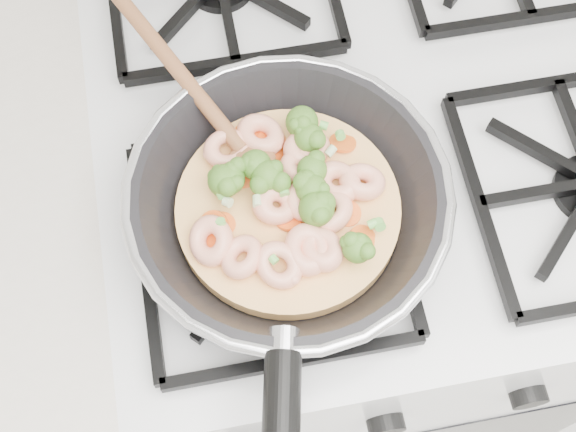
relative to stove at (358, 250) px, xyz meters
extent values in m
cube|color=white|center=(0.00, 0.00, -0.01)|extent=(0.60, 0.60, 0.90)
cube|color=black|center=(0.00, 0.00, 0.45)|extent=(0.56, 0.56, 0.02)
torus|color=silver|center=(-0.13, -0.14, 0.51)|extent=(0.28, 0.28, 0.01)
cylinder|color=#FFC16E|center=(-0.13, -0.14, 0.48)|extent=(0.19, 0.19, 0.02)
ellipsoid|color=brown|center=(-0.16, -0.09, 0.50)|extent=(0.05, 0.05, 0.01)
cylinder|color=brown|center=(-0.22, 0.03, 0.53)|extent=(0.13, 0.22, 0.06)
torus|color=#F6B192|center=(-0.17, -0.08, 0.50)|extent=(0.05, 0.05, 0.02)
torus|color=#F6B192|center=(-0.15, -0.19, 0.50)|extent=(0.06, 0.06, 0.02)
torus|color=#F6B192|center=(-0.20, -0.16, 0.50)|extent=(0.05, 0.05, 0.03)
torus|color=#F6B192|center=(-0.10, -0.15, 0.50)|extent=(0.06, 0.06, 0.03)
torus|color=#F6B192|center=(-0.12, -0.18, 0.50)|extent=(0.05, 0.05, 0.02)
torus|color=#F6B192|center=(-0.07, -0.13, 0.50)|extent=(0.05, 0.05, 0.02)
torus|color=#F6B192|center=(-0.11, -0.18, 0.50)|extent=(0.05, 0.05, 0.02)
torus|color=#F6B192|center=(-0.18, -0.18, 0.50)|extent=(0.06, 0.06, 0.02)
torus|color=#F6B192|center=(-0.14, -0.07, 0.50)|extent=(0.06, 0.06, 0.02)
torus|color=#F6B192|center=(-0.11, -0.14, 0.50)|extent=(0.06, 0.06, 0.02)
torus|color=#F6B192|center=(-0.09, -0.13, 0.50)|extent=(0.06, 0.06, 0.02)
torus|color=#F6B192|center=(-0.11, -0.09, 0.50)|extent=(0.05, 0.06, 0.02)
torus|color=#F6B192|center=(-0.14, -0.14, 0.50)|extent=(0.04, 0.05, 0.03)
torus|color=#F6B192|center=(-0.11, -0.11, 0.50)|extent=(0.05, 0.05, 0.02)
ellipsoid|color=#4D7C28|center=(-0.18, -0.11, 0.51)|extent=(0.04, 0.04, 0.03)
ellipsoid|color=#4D7C28|center=(-0.11, -0.12, 0.51)|extent=(0.03, 0.03, 0.03)
ellipsoid|color=#4D7C28|center=(-0.11, -0.15, 0.51)|extent=(0.04, 0.04, 0.03)
ellipsoid|color=#4D7C28|center=(-0.11, -0.13, 0.51)|extent=(0.04, 0.04, 0.03)
ellipsoid|color=#4D7C28|center=(-0.09, -0.19, 0.51)|extent=(0.03, 0.03, 0.03)
ellipsoid|color=#4D7C28|center=(-0.15, -0.12, 0.51)|extent=(0.04, 0.04, 0.03)
ellipsoid|color=#4D7C28|center=(-0.15, -0.10, 0.51)|extent=(0.03, 0.03, 0.03)
ellipsoid|color=#4D7C28|center=(-0.11, -0.07, 0.51)|extent=(0.04, 0.04, 0.03)
ellipsoid|color=#4D7C28|center=(-0.10, -0.09, 0.51)|extent=(0.03, 0.03, 0.03)
ellipsoid|color=#4D7C28|center=(-0.18, -0.11, 0.51)|extent=(0.04, 0.04, 0.03)
cylinder|color=orange|center=(-0.13, -0.15, 0.49)|extent=(0.03, 0.03, 0.01)
cylinder|color=orange|center=(-0.20, -0.14, 0.49)|extent=(0.03, 0.03, 0.01)
cylinder|color=orange|center=(-0.13, -0.09, 0.49)|extent=(0.04, 0.04, 0.01)
cylinder|color=orange|center=(-0.16, -0.10, 0.49)|extent=(0.03, 0.03, 0.01)
cylinder|color=orange|center=(-0.08, -0.18, 0.49)|extent=(0.02, 0.02, 0.01)
cylinder|color=orange|center=(-0.16, -0.09, 0.49)|extent=(0.04, 0.04, 0.00)
cylinder|color=orange|center=(-0.13, -0.07, 0.49)|extent=(0.03, 0.03, 0.01)
cylinder|color=orange|center=(-0.07, -0.09, 0.49)|extent=(0.03, 0.03, 0.01)
cylinder|color=orange|center=(-0.20, -0.15, 0.49)|extent=(0.04, 0.04, 0.01)
cylinder|color=orange|center=(-0.08, -0.15, 0.49)|extent=(0.03, 0.03, 0.00)
cylinder|color=orange|center=(-0.19, -0.14, 0.49)|extent=(0.03, 0.03, 0.00)
cylinder|color=orange|center=(-0.15, -0.06, 0.49)|extent=(0.04, 0.04, 0.01)
cylinder|color=#6ABF4C|center=(-0.19, -0.12, 0.51)|extent=(0.01, 0.01, 0.01)
cylinder|color=#BED798|center=(-0.09, -0.10, 0.51)|extent=(0.01, 0.01, 0.01)
cylinder|color=#6ABF4C|center=(-0.13, -0.13, 0.51)|extent=(0.01, 0.01, 0.01)
cylinder|color=#6ABF4C|center=(-0.15, -0.19, 0.51)|extent=(0.01, 0.01, 0.01)
cylinder|color=#6ABF4C|center=(-0.08, -0.19, 0.51)|extent=(0.01, 0.01, 0.01)
cylinder|color=#6ABF4C|center=(-0.11, -0.15, 0.51)|extent=(0.01, 0.01, 0.01)
cylinder|color=#6ABF4C|center=(-0.09, -0.18, 0.51)|extent=(0.01, 0.01, 0.01)
cylinder|color=#6ABF4C|center=(-0.11, -0.09, 0.51)|extent=(0.01, 0.01, 0.01)
cylinder|color=#6ABF4C|center=(-0.19, -0.15, 0.51)|extent=(0.01, 0.01, 0.01)
cylinder|color=#6ABF4C|center=(-0.08, -0.09, 0.51)|extent=(0.01, 0.01, 0.01)
cylinder|color=#6ABF4C|center=(-0.09, -0.07, 0.51)|extent=(0.01, 0.01, 0.01)
cylinder|color=#BED798|center=(-0.19, -0.15, 0.50)|extent=(0.01, 0.01, 0.01)
cylinder|color=#6ABF4C|center=(-0.06, -0.17, 0.50)|extent=(0.01, 0.01, 0.01)
cylinder|color=#6ABF4C|center=(-0.07, -0.17, 0.51)|extent=(0.01, 0.01, 0.01)
cylinder|color=#BED798|center=(-0.18, -0.13, 0.51)|extent=(0.01, 0.01, 0.01)
cylinder|color=#BED798|center=(-0.16, -0.14, 0.51)|extent=(0.01, 0.01, 0.01)
camera|label=1|loc=(-0.18, -0.42, 1.10)|focal=49.29mm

